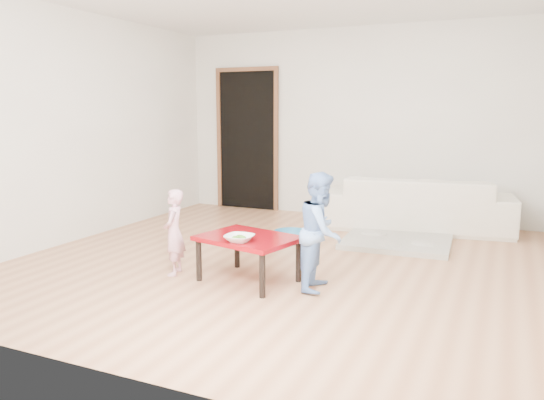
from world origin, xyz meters
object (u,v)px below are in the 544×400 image
Objects in this scene: sofa at (417,203)px; child_pink at (174,232)px; red_table at (249,259)px; basin at (291,236)px; bowl at (239,238)px; child_blue at (321,231)px.

child_pink reaches higher than sofa.
sofa is at bearing 69.80° from red_table.
bowl is at bearing -82.98° from basin.
red_table is at bearing -82.77° from basin.
bowl is (-0.99, -2.95, 0.10)m from sofa.
child_pink is at bearing -172.39° from red_table.
child_pink is (-0.73, 0.11, -0.04)m from bowl.
child_blue is at bearing 77.89° from child_pink.
child_blue is (-0.37, -2.66, 0.16)m from sofa.
sofa is 1.77m from basin.
red_table is at bearing 62.52° from sofa.
bowl is 0.24× the size of child_blue.
basin is at bearing 141.92° from child_pink.
bowl is at bearing 64.19° from sofa.
basin is (-0.20, 1.66, -0.37)m from bowl.
sofa is 2.92m from red_table.
child_pink is 0.79× the size of child_blue.
red_table is 1.47m from basin.
red_table is 0.71m from child_blue.
child_pink is 1.94× the size of basin.
red_table is at bearing 78.24° from child_pink.
basin is (-0.82, 1.38, -0.43)m from child_blue.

